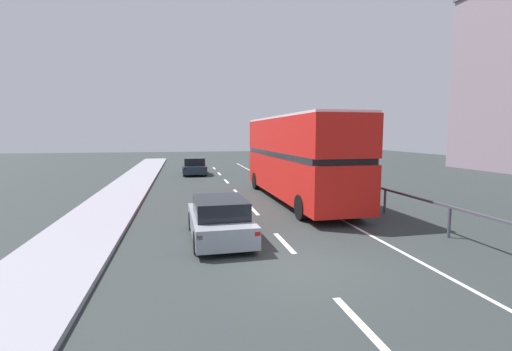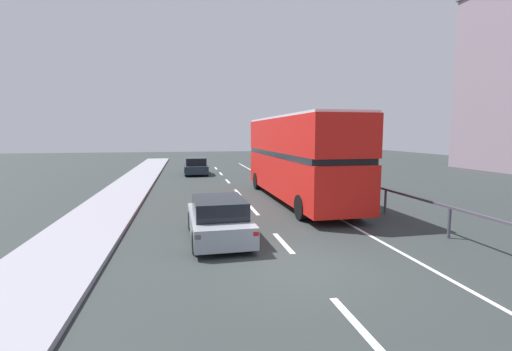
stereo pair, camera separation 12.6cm
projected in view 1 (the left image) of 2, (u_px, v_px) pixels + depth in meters
The scene contains 7 objects.
ground_plane at pixel (304, 266), 9.41m from camera, with size 74.81×120.00×0.10m, color #2B3130.
near_sidewalk_kerb at pixel (35, 281), 8.13m from camera, with size 2.66×80.00×0.14m, color gray.
lane_paint_markings at pixel (287, 202), 17.81m from camera, with size 3.19×46.00×0.01m.
bridge_side_railing at pixel (346, 181), 19.14m from camera, with size 0.10×42.00×1.05m.
double_decker_bus_red at pixel (297, 156), 18.10m from camera, with size 2.77×11.23×4.20m.
hatchback_car_near at pixel (219, 219), 11.57m from camera, with size 1.90×4.10×1.35m.
sedan_car_ahead at pixel (194, 166), 29.92m from camera, with size 1.91×4.09×1.40m.
Camera 1 is at (-3.05, -8.64, 3.37)m, focal length 25.45 mm.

